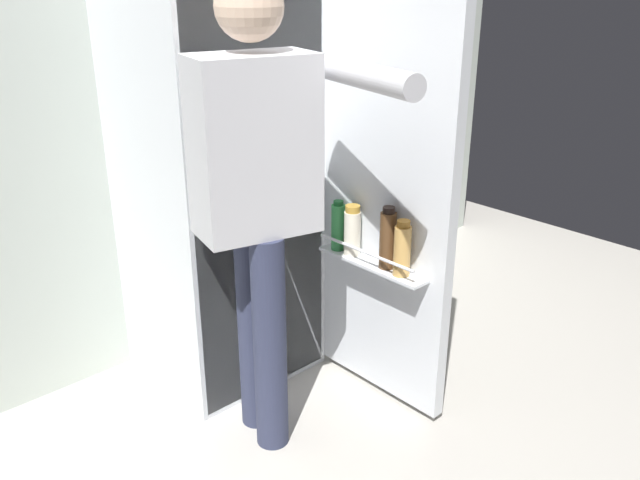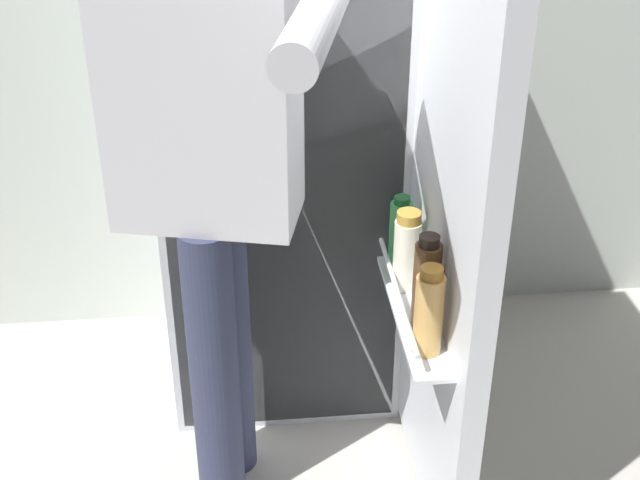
# 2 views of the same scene
# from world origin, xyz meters

# --- Properties ---
(refrigerator) EXTENTS (0.70, 1.22, 1.68)m
(refrigerator) POSITION_xyz_m (0.03, 0.50, 0.84)
(refrigerator) COLOR silver
(refrigerator) RESTS_ON ground_plane
(person) EXTENTS (0.54, 0.77, 1.66)m
(person) POSITION_xyz_m (-0.17, 0.05, 0.99)
(person) COLOR #2D334C
(person) RESTS_ON ground_plane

